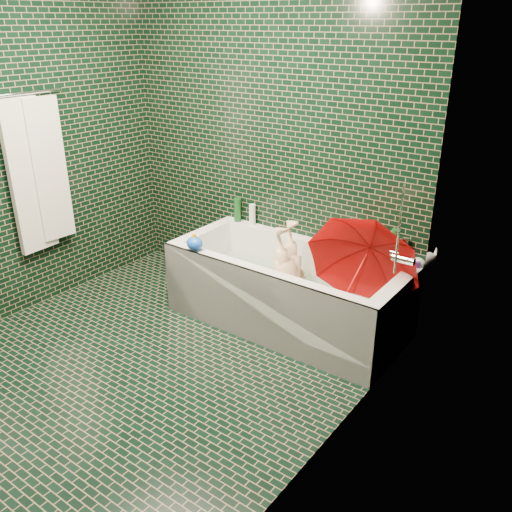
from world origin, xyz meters
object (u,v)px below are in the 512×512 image
Objects in this scene: rubber_duck at (395,257)px; bathtub at (286,298)px; bath_toy at (195,243)px; child at (290,285)px; umbrella at (356,275)px.

bathtub is at bearing -142.07° from rubber_duck.
bathtub is at bearing 31.99° from bath_toy.
bath_toy is (-0.58, -0.32, 0.39)m from bathtub.
rubber_duck reaches higher than child.
bath_toy is (-1.14, -0.28, 0.03)m from umbrella.
bath_toy is at bearing -151.24° from bathtub.
rubber_duck is 0.81× the size of bath_toy.
umbrella is (0.56, -0.04, 0.36)m from bathtub.
bathtub is at bearing 169.94° from umbrella.
rubber_duck is at bearing 68.52° from umbrella.
child is (0.02, 0.03, 0.10)m from bathtub.
umbrella is at bearing -4.14° from bathtub.
bathtub is 0.66m from umbrella.
bath_toy reaches higher than rubber_duck.
child is at bearing 53.35° from bathtub.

